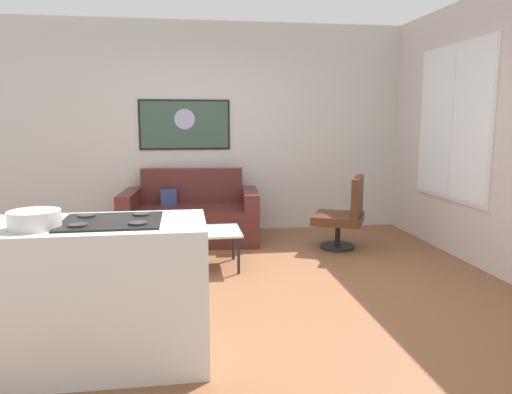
# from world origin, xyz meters

# --- Properties ---
(ground) EXTENTS (6.40, 6.40, 0.04)m
(ground) POSITION_xyz_m (0.00, 0.00, -0.02)
(ground) COLOR brown
(back_wall) EXTENTS (6.40, 0.05, 2.80)m
(back_wall) POSITION_xyz_m (0.00, 2.42, 1.40)
(back_wall) COLOR beige
(back_wall) RESTS_ON ground
(right_wall) EXTENTS (0.05, 6.40, 2.80)m
(right_wall) POSITION_xyz_m (2.62, 0.30, 1.40)
(right_wall) COLOR beige
(right_wall) RESTS_ON ground
(couch) EXTENTS (1.75, 1.04, 0.89)m
(couch) POSITION_xyz_m (-0.33, 1.88, 0.30)
(couch) COLOR #50211E
(couch) RESTS_ON ground
(coffee_table) EXTENTS (0.93, 0.61, 0.39)m
(coffee_table) POSITION_xyz_m (-0.30, 0.70, 0.36)
(coffee_table) COLOR silver
(coffee_table) RESTS_ON ground
(armchair) EXTENTS (0.76, 0.77, 0.87)m
(armchair) POSITION_xyz_m (1.47, 1.21, 0.42)
(armchair) COLOR black
(armchair) RESTS_ON ground
(kitchen_counter) EXTENTS (1.79, 0.71, 0.93)m
(kitchen_counter) POSITION_xyz_m (-1.18, -1.19, 0.45)
(kitchen_counter) COLOR silver
(kitchen_counter) RESTS_ON ground
(mixing_bowl) EXTENTS (0.29, 0.29, 0.10)m
(mixing_bowl) POSITION_xyz_m (-1.27, -1.30, 0.96)
(mixing_bowl) COLOR silver
(mixing_bowl) RESTS_ON kitchen_counter
(wall_painting) EXTENTS (1.20, 0.03, 0.66)m
(wall_painting) POSITION_xyz_m (-0.38, 2.38, 1.46)
(wall_painting) COLOR black
(window) EXTENTS (0.03, 1.49, 1.74)m
(window) POSITION_xyz_m (2.59, 0.90, 1.49)
(window) COLOR silver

